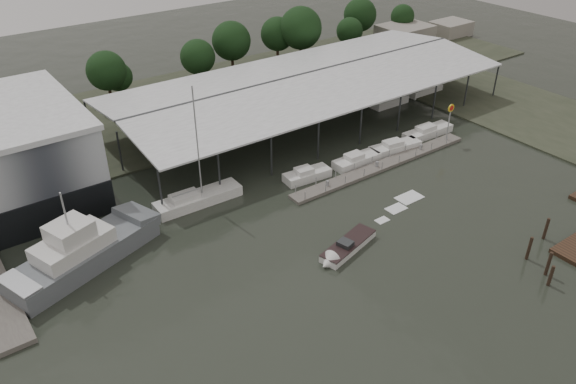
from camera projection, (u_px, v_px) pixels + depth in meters
ground at (344, 248)px, 56.45m from camera, size 200.00×200.00×0.00m
land_strip_far at (163, 112)px, 85.40m from camera, size 140.00×30.00×0.30m
land_strip_east at (524, 111)px, 85.84m from camera, size 20.00×60.00×0.30m
covered_boat_shed at (309, 77)px, 81.10m from camera, size 58.24×24.00×6.96m
floating_dock at (382, 165)px, 70.76m from camera, size 28.00×2.00×1.40m
shell_fuel_sign at (450, 116)px, 74.83m from camera, size 1.10×0.18×5.55m
distant_commercial_buildings at (419, 33)px, 115.92m from camera, size 22.00×8.00×4.00m
grey_trawler at (84, 250)px, 53.54m from camera, size 16.27×9.39×8.84m
white_sailboat at (197, 199)px, 63.13m from camera, size 10.14×2.84×14.10m
speedboat_underway at (345, 249)px, 55.67m from camera, size 18.52×6.51×2.00m
moored_cruiser_0 at (307, 175)px, 67.92m from camera, size 6.04×2.72×1.70m
moored_cruiser_1 at (356, 160)px, 71.09m from camera, size 6.59×2.20×1.70m
moored_cruiser_2 at (395, 147)px, 74.22m from camera, size 7.46×3.10×1.70m
moored_cruiser_3 at (427, 132)px, 78.23m from camera, size 8.00×2.39×1.70m
mooring_pilings at (563, 263)px, 52.77m from camera, size 6.49×7.96×3.64m
horizon_tree_line at (273, 37)px, 98.49m from camera, size 68.16×10.61×11.15m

